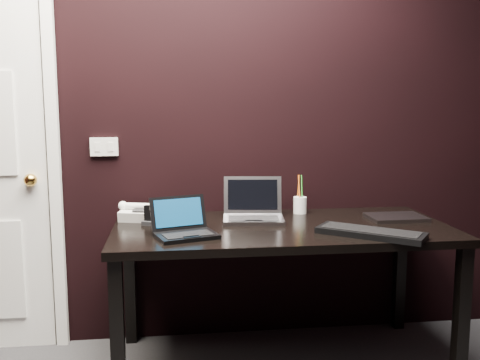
{
  "coord_description": "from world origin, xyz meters",
  "views": [
    {
      "loc": [
        -0.24,
        -1.21,
        1.36
      ],
      "look_at": [
        0.08,
        1.35,
        0.99
      ],
      "focal_mm": 40.0,
      "sensor_mm": 36.0,
      "label": 1
    }
  ],
  "objects": [
    {
      "name": "netbook",
      "position": [
        -0.2,
        1.24,
        0.78
      ],
      "size": [
        0.33,
        0.31,
        0.17
      ],
      "color": "black",
      "rests_on": "desk"
    },
    {
      "name": "desk_phone",
      "position": [
        -0.43,
        1.62,
        0.78
      ],
      "size": [
        0.23,
        0.21,
        0.11
      ],
      "color": "silver",
      "rests_on": "desk"
    },
    {
      "name": "mobile_phone",
      "position": [
        -0.37,
        1.5,
        0.78
      ],
      "size": [
        0.07,
        0.06,
        0.1
      ],
      "color": "black",
      "rests_on": "desk"
    },
    {
      "name": "ext_keyboard",
      "position": [
        0.67,
        1.14,
        0.76
      ],
      "size": [
        0.5,
        0.44,
        0.03
      ],
      "color": "black",
      "rests_on": "desk"
    },
    {
      "name": "silver_laptop",
      "position": [
        0.17,
        1.54,
        0.78
      ],
      "size": [
        0.35,
        0.32,
        0.22
      ],
      "color": "#929297",
      "rests_on": "desk"
    },
    {
      "name": "pen_cup",
      "position": [
        0.46,
        1.69,
        0.79
      ],
      "size": [
        0.09,
        0.09,
        0.22
      ],
      "color": "white",
      "rests_on": "desk"
    },
    {
      "name": "desk",
      "position": [
        0.3,
        1.4,
        0.66
      ],
      "size": [
        1.7,
        0.8,
        0.74
      ],
      "color": "black",
      "rests_on": "ground"
    },
    {
      "name": "closed_laptop",
      "position": [
        0.94,
        1.47,
        0.75
      ],
      "size": [
        0.3,
        0.22,
        0.02
      ],
      "color": "gray",
      "rests_on": "desk"
    },
    {
      "name": "wall_switch",
      "position": [
        -0.62,
        1.79,
        1.12
      ],
      "size": [
        0.15,
        0.02,
        0.1
      ],
      "color": "silver",
      "rests_on": "wall_back"
    },
    {
      "name": "wall_back",
      "position": [
        0.0,
        1.8,
        1.3
      ],
      "size": [
        4.0,
        0.0,
        4.0
      ],
      "primitive_type": "plane",
      "rotation": [
        1.57,
        0.0,
        0.0
      ],
      "color": "black",
      "rests_on": "ground"
    }
  ]
}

